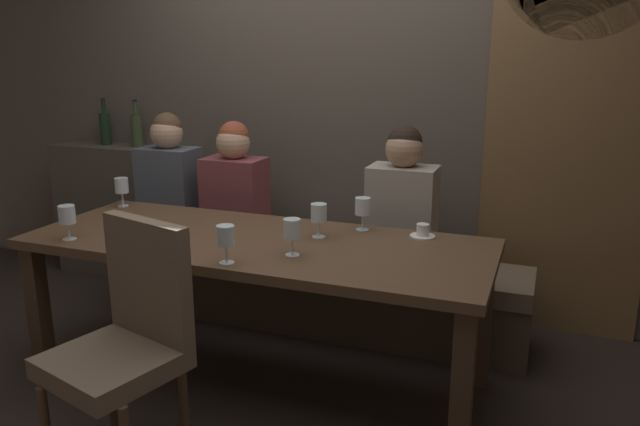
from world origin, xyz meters
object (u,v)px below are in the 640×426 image
Objects in this scene: diner_far_end at (402,201)px; wine_bottle_dark_red at (105,128)px; wine_bottle_pale_label at (137,130)px; wine_glass_near_left at (363,208)px; banquette_bench at (311,289)px; wine_glass_end_right at (67,216)px; espresso_cup at (423,232)px; wine_glass_far_right at (226,237)px; dining_table at (257,257)px; wine_glass_far_left at (122,186)px; diner_bearded at (235,188)px; diner_redhead at (169,179)px; wine_glass_center_back at (319,214)px; wine_glass_center_front at (292,230)px; chair_near_side at (128,332)px.

wine_bottle_dark_red reaches higher than diner_far_end.
wine_glass_near_left is (1.86, -0.73, -0.22)m from wine_bottle_pale_label.
banquette_bench is 15.24× the size of wine_glass_end_right.
espresso_cup is (2.16, -0.74, -0.30)m from wine_bottle_pale_label.
diner_far_end is 4.73× the size of wine_glass_far_right.
dining_table is 13.41× the size of wine_glass_far_right.
wine_bottle_dark_red reaches higher than wine_glass_near_left.
wine_glass_far_left is 1.22m from wine_glass_far_right.
wine_glass_far_left is (-0.50, -0.40, 0.05)m from diner_bearded.
diner_redhead is 6.54× the size of espresso_cup.
wine_glass_far_right is 0.96m from espresso_cup.
diner_redhead is 0.43m from wine_glass_far_left.
diner_bearded is (-0.49, 0.00, 0.58)m from banquette_bench.
wine_bottle_dark_red is at bearing 148.05° from dining_table.
wine_glass_far_left is 1.37× the size of espresso_cup.
banquette_bench is (0.00, 0.70, -0.42)m from dining_table.
diner_far_end is at bearing 51.52° from dining_table.
wine_bottle_dark_red is at bearing 155.56° from diner_redhead.
banquette_bench is 15.24× the size of wine_glass_far_left.
wine_glass_far_right is (1.00, -1.08, 0.04)m from diner_redhead.
wine_glass_far_right is (0.04, -1.05, 0.63)m from banquette_bench.
wine_glass_center_back is at bearing -129.60° from wine_glass_near_left.
wine_glass_end_right is at bearing -152.81° from wine_glass_near_left.
wine_glass_end_right and wine_glass_far_right have the same top height.
wine_glass_end_right is at bearing 177.66° from wine_glass_far_right.
wine_bottle_dark_red is 2.33m from wine_glass_center_front.
dining_table is at bearing -90.00° from banquette_bench.
diner_bearded is at bearing 124.88° from dining_table.
espresso_cup reaches higher than banquette_bench.
diner_redhead is at bearing 178.26° from banquette_bench.
diner_far_end is 4.73× the size of wine_glass_near_left.
wine_bottle_dark_red is at bearing 163.39° from diner_bearded.
wine_glass_center_front is at bearing -135.13° from espresso_cup.
wine_bottle_dark_red is 2.27m from wine_glass_near_left.
dining_table is 0.80m from espresso_cup.
diner_far_end is at bearing 13.74° from wine_glass_far_left.
wine_bottle_dark_red is 2.57m from espresso_cup.
dining_table is 1.22m from diner_redhead.
wine_glass_center_back is (1.23, -0.59, 0.04)m from diner_redhead.
wine_glass_center_front is at bearing 41.40° from wine_glass_far_right.
wine_glass_far_right is 1.37× the size of espresso_cup.
diner_bearded is at bearing 101.87° from chair_near_side.
diner_bearded reaches higher than wine_glass_far_right.
diner_far_end is 2.38× the size of wine_bottle_pale_label.
wine_bottle_dark_red is 1.07m from wine_glass_far_left.
wine_glass_far_left is at bearing -166.26° from diner_far_end.
wine_glass_center_back is 1.00× the size of wine_glass_center_front.
wine_bottle_dark_red is 1.99× the size of wine_glass_end_right.
wine_glass_far_left is at bearing 172.38° from wine_glass_center_back.
chair_near_side is at bearing -117.51° from diner_far_end.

